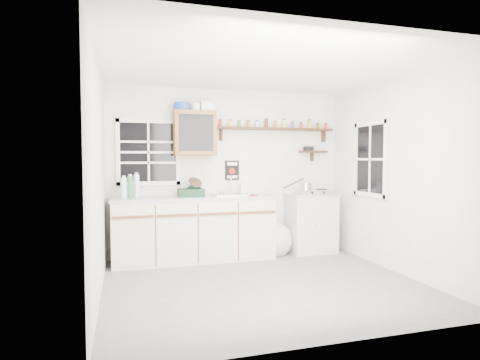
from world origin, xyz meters
The scene contains 18 objects.
room centered at (0.00, 0.00, 1.25)m, with size 3.64×3.24×2.54m.
main_cabinet centered at (-0.58, 1.30, 0.46)m, with size 2.31×0.63×0.92m.
right_cabinet centered at (1.25, 1.32, 0.46)m, with size 0.73×0.57×0.91m.
sink centered at (-0.05, 1.30, 0.93)m, with size 0.52×0.44×0.29m.
upper_cabinet centered at (-0.55, 1.44, 1.82)m, with size 0.60×0.32×0.65m.
upper_cabinet_clutter centered at (-0.59, 1.44, 2.21)m, with size 0.57×0.24×0.14m.
spice_shelf centered at (0.72, 1.51, 1.93)m, with size 1.91×0.18×0.35m.
secondary_shelf centered at (1.36, 1.52, 1.58)m, with size 0.45×0.16×0.24m.
warning_sign centered at (0.05, 1.59, 1.28)m, with size 0.22×0.02×0.30m.
window_back centered at (-1.20, 1.59, 1.55)m, with size 0.93×0.03×0.98m.
window_right centered at (1.79, 0.55, 1.45)m, with size 0.03×0.78×1.08m.
water_bottles centered at (-1.46, 1.30, 1.07)m, with size 0.25×0.18×0.35m.
dish_rack centered at (-0.62, 1.30, 1.01)m, with size 0.37×0.28×0.27m.
soap_bottle centered at (0.17, 1.43, 1.03)m, with size 0.09×0.10×0.21m, color white.
rag centered at (0.22, 1.13, 0.93)m, with size 0.14×0.12×0.02m, color maroon.
hotplate centered at (1.29, 1.31, 0.95)m, with size 0.54×0.30×0.08m.
saucepan centered at (1.15, 1.31, 1.03)m, with size 0.42×0.21×0.18m.
trash_bag centered at (0.65, 1.28, 0.23)m, with size 0.47×0.42×0.53m.
Camera 1 is at (-1.55, -4.35, 1.45)m, focal length 30.00 mm.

